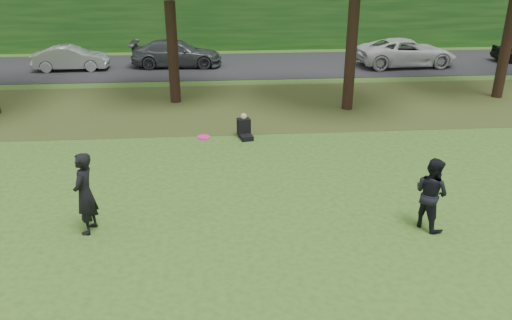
{
  "coord_description": "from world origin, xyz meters",
  "views": [
    {
      "loc": [
        -1.29,
        -6.83,
        5.91
      ],
      "look_at": [
        -0.39,
        4.13,
        1.3
      ],
      "focal_mm": 35.0,
      "sensor_mm": 36.0,
      "label": 1
    }
  ],
  "objects_px": {
    "player_left": "(85,194)",
    "player_right": "(431,193)",
    "frisbee": "(204,137)",
    "seated_person": "(244,129)"
  },
  "relations": [
    {
      "from": "seated_person",
      "to": "player_left",
      "type": "bearing_deg",
      "value": -134.86
    },
    {
      "from": "player_left",
      "to": "player_right",
      "type": "relative_size",
      "value": 1.12
    },
    {
      "from": "player_right",
      "to": "frisbee",
      "type": "xyz_separation_m",
      "value": [
        -5.08,
        0.47,
        1.33
      ]
    },
    {
      "from": "player_right",
      "to": "player_left",
      "type": "bearing_deg",
      "value": 58.97
    },
    {
      "from": "frisbee",
      "to": "seated_person",
      "type": "height_order",
      "value": "frisbee"
    },
    {
      "from": "player_left",
      "to": "frisbee",
      "type": "relative_size",
      "value": 5.61
    },
    {
      "from": "frisbee",
      "to": "seated_person",
      "type": "bearing_deg",
      "value": 78.26
    },
    {
      "from": "player_right",
      "to": "frisbee",
      "type": "height_order",
      "value": "frisbee"
    },
    {
      "from": "player_left",
      "to": "player_right",
      "type": "xyz_separation_m",
      "value": [
        7.75,
        -0.43,
        -0.1
      ]
    },
    {
      "from": "player_left",
      "to": "player_right",
      "type": "distance_m",
      "value": 7.76
    }
  ]
}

